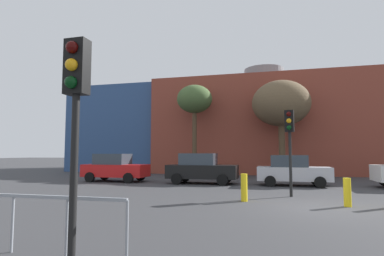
{
  "coord_description": "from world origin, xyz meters",
  "views": [
    {
      "loc": [
        -1.49,
        -11.05,
        1.76
      ],
      "look_at": [
        -6.42,
        8.33,
        3.4
      ],
      "focal_mm": 29.1,
      "sensor_mm": 36.0,
      "label": 1
    }
  ],
  "objects": [
    {
      "name": "parked_car_0",
      "position": [
        -11.09,
        6.93,
        0.86
      ],
      "size": [
        4.01,
        1.97,
        1.74
      ],
      "color": "red",
      "rests_on": "ground_plane"
    },
    {
      "name": "bollard_yellow_1",
      "position": [
        0.94,
        0.37,
        0.47
      ],
      "size": [
        0.24,
        0.24,
        0.95
      ],
      "primitive_type": "cylinder",
      "color": "yellow",
      "rests_on": "ground_plane"
    },
    {
      "name": "bare_tree_0",
      "position": [
        -7.36,
        12.85,
        5.98
      ],
      "size": [
        2.82,
        2.82,
        7.23
      ],
      "color": "brown",
      "rests_on": "ground_plane"
    },
    {
      "name": "bollard_yellow_0",
      "position": [
        -2.48,
        0.69,
        0.5
      ],
      "size": [
        0.24,
        0.24,
        1.01
      ],
      "primitive_type": "cylinder",
      "color": "yellow",
      "rests_on": "ground_plane"
    },
    {
      "name": "parked_car_2",
      "position": [
        -0.39,
        6.93,
        0.83
      ],
      "size": [
        3.85,
        1.89,
        1.67
      ],
      "color": "silver",
      "rests_on": "ground_plane"
    },
    {
      "name": "parked_car_1",
      "position": [
        -5.49,
        6.93,
        0.88
      ],
      "size": [
        4.08,
        2.0,
        1.77
      ],
      "color": "black",
      "rests_on": "ground_plane"
    },
    {
      "name": "bare_tree_2",
      "position": [
        -0.7,
        12.89,
        5.45
      ],
      "size": [
        4.29,
        4.29,
        7.21
      ],
      "color": "brown",
      "rests_on": "ground_plane"
    },
    {
      "name": "building_backdrop",
      "position": [
        -2.06,
        21.47,
        4.24
      ],
      "size": [
        37.92,
        13.68,
        10.44
      ],
      "color": "brown",
      "rests_on": "ground_plane"
    },
    {
      "name": "traffic_light_near_left",
      "position": [
        -4.5,
        -6.77,
        2.65
      ],
      "size": [
        0.36,
        0.36,
        3.6
      ],
      "rotation": [
        0.0,
        0.0,
        -1.59
      ],
      "color": "black",
      "rests_on": "ground_plane"
    },
    {
      "name": "ground_plane",
      "position": [
        0.0,
        0.0,
        0.0
      ],
      "size": [
        200.0,
        200.0,
        0.0
      ],
      "primitive_type": "plane",
      "color": "#38383A"
    },
    {
      "name": "traffic_light_island",
      "position": [
        -0.73,
        2.39,
        2.62
      ],
      "size": [
        0.4,
        0.39,
        3.55
      ],
      "rotation": [
        0.0,
        0.0,
        -1.77
      ],
      "color": "black",
      "rests_on": "ground_plane"
    }
  ]
}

